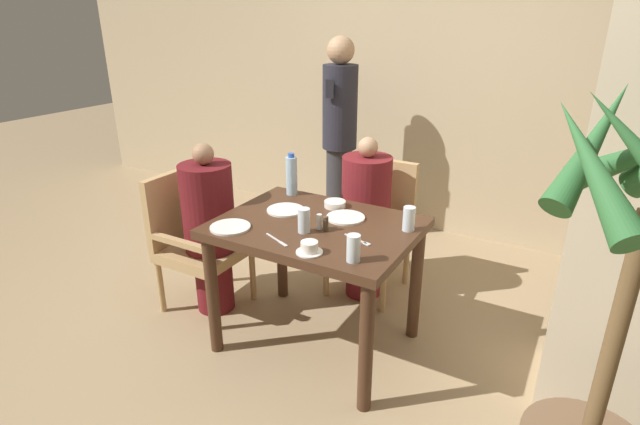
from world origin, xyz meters
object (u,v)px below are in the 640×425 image
chair_left_side (194,236)px  diner_in_far_chair (365,218)px  standing_host (340,134)px  plate_dessert_center (230,227)px  water_bottle (292,175)px  potted_palm (597,401)px  chair_far_side (373,222)px  glass_tall_far (409,219)px  bowl_small (335,204)px  plate_main_right (346,218)px  plate_main_left (285,210)px  glass_tall_near (304,221)px  teacup_with_saucer (309,248)px  glass_tall_mid (353,248)px  diner_in_left_chair (210,228)px

chair_left_side → diner_in_far_chair: (0.91, 0.65, 0.08)m
standing_host → plate_dessert_center: standing_host is taller
plate_dessert_center → water_bottle: size_ratio=0.81×
standing_host → potted_palm: size_ratio=0.96×
chair_far_side → glass_tall_far: 0.85m
bowl_small → plate_main_right: bearing=-43.5°
plate_main_left → standing_host: bearing=105.0°
chair_far_side → plate_main_left: size_ratio=4.19×
chair_far_side → plate_main_left: chair_far_side is taller
chair_far_side → diner_in_far_chair: bearing=-90.0°
water_bottle → bowl_small: bearing=-10.7°
glass_tall_near → plate_main_right: bearing=68.8°
potted_palm → plate_main_right: bearing=153.8°
plate_main_left → teacup_with_saucer: teacup_with_saucer is taller
plate_main_left → teacup_with_saucer: 0.55m
diner_in_far_chair → potted_palm: bearing=-39.2°
plate_dessert_center → glass_tall_near: bearing=22.4°
plate_main_left → chair_left_side: bearing=-173.9°
plate_dessert_center → water_bottle: 0.62m
potted_palm → teacup_with_saucer: bearing=172.0°
standing_host → glass_tall_near: size_ratio=12.78×
glass_tall_mid → teacup_with_saucer: bearing=-172.6°
diner_in_left_chair → glass_tall_near: diner_in_left_chair is taller
glass_tall_near → glass_tall_far: bearing=32.0°
glass_tall_mid → chair_far_side: bearing=108.7°
diner_in_left_chair → glass_tall_far: size_ratio=8.57×
potted_palm → bowl_small: bearing=151.9°
potted_palm → bowl_small: 1.63m
plate_main_left → plate_main_right: size_ratio=1.00×
potted_palm → teacup_with_saucer: potted_palm is taller
potted_palm → glass_tall_far: potted_palm is taller
plate_dessert_center → standing_host: bearing=98.3°
teacup_with_saucer → bowl_small: teacup_with_saucer is taller
teacup_with_saucer → standing_host: bearing=113.3°
chair_far_side → bowl_small: chair_far_side is taller
potted_palm → teacup_with_saucer: 1.28m
potted_palm → plate_main_left: 1.75m
potted_palm → plate_main_right: potted_palm is taller
chair_left_side → diner_in_far_chair: bearing=35.4°
plate_main_left → chair_far_side: bearing=71.1°
chair_left_side → plate_main_right: size_ratio=4.19×
chair_left_side → diner_in_far_chair: 1.12m
chair_left_side → potted_palm: potted_palm is taller
diner_in_far_chair → standing_host: size_ratio=0.67×
chair_far_side → potted_palm: potted_palm is taller
chair_far_side → teacup_with_saucer: chair_far_side is taller
diner_in_far_chair → teacup_with_saucer: diner_in_far_chair is taller
chair_far_side → bowl_small: size_ratio=7.14×
chair_far_side → plate_main_right: size_ratio=4.19×
chair_left_side → glass_tall_mid: bearing=-12.9°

